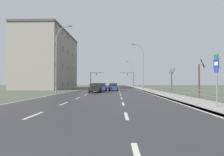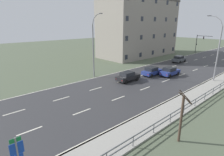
{
  "view_description": "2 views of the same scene",
  "coord_description": "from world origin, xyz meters",
  "px_view_note": "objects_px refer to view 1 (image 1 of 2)",
  "views": [
    {
      "loc": [
        1.88,
        -2.19,
        1.68
      ],
      "look_at": [
        0.41,
        51.71,
        2.99
      ],
      "focal_mm": 30.68,
      "sensor_mm": 36.0,
      "label": 1
    },
    {
      "loc": [
        17.47,
        8.86,
        9.06
      ],
      "look_at": [
        0.0,
        24.63,
        1.95
      ],
      "focal_mm": 29.14,
      "sensor_mm": 36.0,
      "label": 2
    }
  ],
  "objects_px": {
    "street_lamp_foreground": "(223,11)",
    "brick_building": "(49,61)",
    "traffic_signal_right": "(131,77)",
    "street_lamp_midground": "(142,67)",
    "street_lamp_distant": "(132,74)",
    "car_near_right": "(102,87)",
    "car_far_right": "(113,87)",
    "street_lamp_left_bank": "(57,60)",
    "car_distant": "(96,86)",
    "car_near_left": "(95,88)",
    "traffic_signal_left": "(93,77)",
    "highway_sign": "(217,73)"
  },
  "relations": [
    {
      "from": "street_lamp_foreground",
      "to": "brick_building",
      "type": "xyz_separation_m",
      "value": [
        -24.42,
        42.33,
        2.34
      ]
    },
    {
      "from": "brick_building",
      "to": "traffic_signal_right",
      "type": "bearing_deg",
      "value": 35.75
    },
    {
      "from": "street_lamp_midground",
      "to": "street_lamp_distant",
      "type": "distance_m",
      "value": 32.22
    },
    {
      "from": "street_lamp_midground",
      "to": "car_near_right",
      "type": "bearing_deg",
      "value": -151.31
    },
    {
      "from": "car_far_right",
      "to": "car_near_right",
      "type": "height_order",
      "value": "same"
    },
    {
      "from": "street_lamp_distant",
      "to": "street_lamp_foreground",
      "type": "bearing_deg",
      "value": -90.02
    },
    {
      "from": "street_lamp_left_bank",
      "to": "traffic_signal_right",
      "type": "bearing_deg",
      "value": 70.38
    },
    {
      "from": "car_distant",
      "to": "car_near_left",
      "type": "bearing_deg",
      "value": -86.29
    },
    {
      "from": "street_lamp_distant",
      "to": "traffic_signal_left",
      "type": "height_order",
      "value": "street_lamp_distant"
    },
    {
      "from": "street_lamp_midground",
      "to": "street_lamp_distant",
      "type": "bearing_deg",
      "value": 89.96
    },
    {
      "from": "traffic_signal_right",
      "to": "car_distant",
      "type": "xyz_separation_m",
      "value": [
        -10.7,
        -17.44,
        -2.87
      ]
    },
    {
      "from": "street_lamp_foreground",
      "to": "traffic_signal_left",
      "type": "height_order",
      "value": "street_lamp_foreground"
    },
    {
      "from": "car_distant",
      "to": "brick_building",
      "type": "height_order",
      "value": "brick_building"
    },
    {
      "from": "street_lamp_left_bank",
      "to": "car_near_right",
      "type": "xyz_separation_m",
      "value": [
        6.25,
        8.17,
        -4.37
      ]
    },
    {
      "from": "street_lamp_midground",
      "to": "car_near_left",
      "type": "distance_m",
      "value": 14.51
    },
    {
      "from": "street_lamp_foreground",
      "to": "street_lamp_left_bank",
      "type": "relative_size",
      "value": 1.05
    },
    {
      "from": "traffic_signal_left",
      "to": "brick_building",
      "type": "xyz_separation_m",
      "value": [
        -9.93,
        -17.64,
        4.1
      ]
    },
    {
      "from": "street_lamp_foreground",
      "to": "street_lamp_left_bank",
      "type": "height_order",
      "value": "street_lamp_foreground"
    },
    {
      "from": "traffic_signal_right",
      "to": "car_distant",
      "type": "bearing_deg",
      "value": -121.52
    },
    {
      "from": "car_near_left",
      "to": "brick_building",
      "type": "distance_m",
      "value": 26.46
    },
    {
      "from": "traffic_signal_left",
      "to": "car_far_right",
      "type": "bearing_deg",
      "value": -74.94
    },
    {
      "from": "street_lamp_foreground",
      "to": "highway_sign",
      "type": "distance_m",
      "value": 4.19
    },
    {
      "from": "traffic_signal_left",
      "to": "street_lamp_distant",
      "type": "bearing_deg",
      "value": 17.09
    },
    {
      "from": "highway_sign",
      "to": "car_distant",
      "type": "relative_size",
      "value": 0.86
    },
    {
      "from": "street_lamp_midground",
      "to": "traffic_signal_left",
      "type": "bearing_deg",
      "value": 117.57
    },
    {
      "from": "street_lamp_left_bank",
      "to": "car_far_right",
      "type": "height_order",
      "value": "street_lamp_left_bank"
    },
    {
      "from": "car_far_right",
      "to": "car_near_left",
      "type": "relative_size",
      "value": 1.01
    },
    {
      "from": "street_lamp_midground",
      "to": "highway_sign",
      "type": "height_order",
      "value": "street_lamp_midground"
    },
    {
      "from": "traffic_signal_right",
      "to": "brick_building",
      "type": "relative_size",
      "value": 0.23
    },
    {
      "from": "street_lamp_foreground",
      "to": "car_distant",
      "type": "bearing_deg",
      "value": 104.96
    },
    {
      "from": "street_lamp_left_bank",
      "to": "highway_sign",
      "type": "bearing_deg",
      "value": -46.58
    },
    {
      "from": "traffic_signal_left",
      "to": "brick_building",
      "type": "height_order",
      "value": "brick_building"
    },
    {
      "from": "car_far_right",
      "to": "traffic_signal_right",
      "type": "bearing_deg",
      "value": 80.54
    },
    {
      "from": "street_lamp_distant",
      "to": "traffic_signal_right",
      "type": "xyz_separation_m",
      "value": [
        -0.57,
        -4.91,
        -1.24
      ]
    },
    {
      "from": "street_lamp_distant",
      "to": "car_far_right",
      "type": "bearing_deg",
      "value": -100.4
    },
    {
      "from": "highway_sign",
      "to": "street_lamp_distant",
      "type": "bearing_deg",
      "value": 90.86
    },
    {
      "from": "highway_sign",
      "to": "traffic_signal_left",
      "type": "height_order",
      "value": "traffic_signal_left"
    },
    {
      "from": "street_lamp_distant",
      "to": "car_near_left",
      "type": "bearing_deg",
      "value": -102.23
    },
    {
      "from": "highway_sign",
      "to": "car_far_right",
      "type": "height_order",
      "value": "highway_sign"
    },
    {
      "from": "car_distant",
      "to": "highway_sign",
      "type": "bearing_deg",
      "value": -74.85
    },
    {
      "from": "street_lamp_distant",
      "to": "car_distant",
      "type": "height_order",
      "value": "street_lamp_distant"
    },
    {
      "from": "street_lamp_foreground",
      "to": "traffic_signal_left",
      "type": "relative_size",
      "value": 2.0
    },
    {
      "from": "car_far_right",
      "to": "street_lamp_foreground",
      "type": "bearing_deg",
      "value": -76.39
    },
    {
      "from": "street_lamp_midground",
      "to": "car_near_right",
      "type": "height_order",
      "value": "street_lamp_midground"
    },
    {
      "from": "car_near_right",
      "to": "traffic_signal_right",
      "type": "bearing_deg",
      "value": 76.07
    },
    {
      "from": "street_lamp_midground",
      "to": "traffic_signal_right",
      "type": "height_order",
      "value": "street_lamp_midground"
    },
    {
      "from": "car_far_right",
      "to": "car_near_right",
      "type": "bearing_deg",
      "value": -134.08
    },
    {
      "from": "car_far_right",
      "to": "brick_building",
      "type": "bearing_deg",
      "value": 146.63
    },
    {
      "from": "street_lamp_midground",
      "to": "street_lamp_left_bank",
      "type": "xyz_separation_m",
      "value": [
        -14.87,
        -12.89,
        0.15
      ]
    },
    {
      "from": "traffic_signal_left",
      "to": "car_near_right",
      "type": "height_order",
      "value": "traffic_signal_left"
    }
  ]
}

